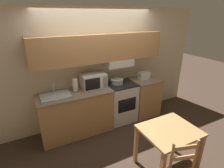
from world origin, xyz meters
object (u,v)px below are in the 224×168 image
object	(u,v)px
stove_range	(121,102)
sink_basin	(56,96)
dining_table	(169,136)
cooking_pot	(117,81)
toaster	(144,76)
paper_towel_roll	(75,85)
microwave	(93,81)

from	to	relation	value
stove_range	sink_basin	world-z (taller)	sink_basin
dining_table	cooking_pot	bearing A→B (deg)	91.31
stove_range	cooking_pot	bearing A→B (deg)	154.87
stove_range	toaster	bearing A→B (deg)	1.28
stove_range	paper_towel_roll	xyz separation A→B (m)	(-1.04, 0.05, 0.60)
paper_towel_roll	dining_table	xyz separation A→B (m)	(0.99, -1.65, -0.45)
toaster	sink_basin	world-z (taller)	sink_basin
dining_table	sink_basin	bearing A→B (deg)	131.42
stove_range	cooking_pot	distance (m)	0.54
cooking_pot	dining_table	xyz separation A→B (m)	(0.04, -1.64, -0.38)
toaster	paper_towel_roll	bearing A→B (deg)	178.78
toaster	paper_towel_roll	distance (m)	1.68
sink_basin	paper_towel_roll	xyz separation A→B (m)	(0.41, 0.06, 0.12)
microwave	stove_range	bearing A→B (deg)	-6.62
toaster	sink_basin	size ratio (longest dim) A/B	0.49
microwave	sink_basin	size ratio (longest dim) A/B	0.92
microwave	sink_basin	xyz separation A→B (m)	(-0.81, -0.09, -0.14)
cooking_pot	paper_towel_roll	bearing A→B (deg)	179.40
sink_basin	dining_table	world-z (taller)	sink_basin
dining_table	stove_range	bearing A→B (deg)	88.28
microwave	dining_table	bearing A→B (deg)	-70.65
sink_basin	stove_range	bearing A→B (deg)	0.58
stove_range	microwave	xyz separation A→B (m)	(-0.64, 0.07, 0.62)
stove_range	cooking_pot	size ratio (longest dim) A/B	2.58
microwave	toaster	distance (m)	1.28
toaster	sink_basin	distance (m)	2.09
stove_range	sink_basin	distance (m)	1.53
toaster	dining_table	world-z (taller)	toaster
sink_basin	microwave	bearing A→B (deg)	6.23
toaster	microwave	bearing A→B (deg)	177.33
microwave	paper_towel_roll	world-z (taller)	microwave
paper_towel_roll	microwave	bearing A→B (deg)	3.36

